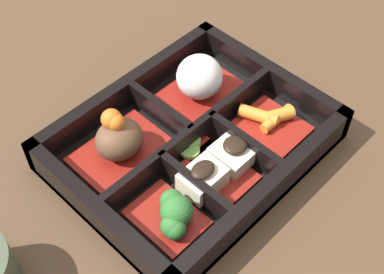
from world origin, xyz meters
name	(u,v)px	position (x,y,z in m)	size (l,w,h in m)	color
ground_plane	(192,152)	(0.00, 0.00, 0.00)	(3.00, 3.00, 0.00)	#4C3523
bento_base	(192,149)	(0.00, 0.00, 0.01)	(0.27, 0.21, 0.01)	black
bento_rim	(193,141)	(0.00, 0.00, 0.02)	(0.27, 0.21, 0.04)	black
bowl_stew	(119,140)	(-0.06, 0.05, 0.03)	(0.10, 0.07, 0.06)	maroon
bowl_rice	(199,80)	(0.06, 0.05, 0.03)	(0.10, 0.07, 0.05)	maroon
bowl_greens	(173,215)	(-0.08, -0.05, 0.02)	(0.05, 0.07, 0.04)	maroon
bowl_tofu	(219,167)	(-0.01, -0.04, 0.02)	(0.09, 0.07, 0.04)	maroon
bowl_carrots	(269,123)	(0.08, -0.04, 0.02)	(0.07, 0.07, 0.02)	maroon
bowl_pickles	(189,146)	(0.00, 0.00, 0.01)	(0.04, 0.03, 0.01)	maroon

